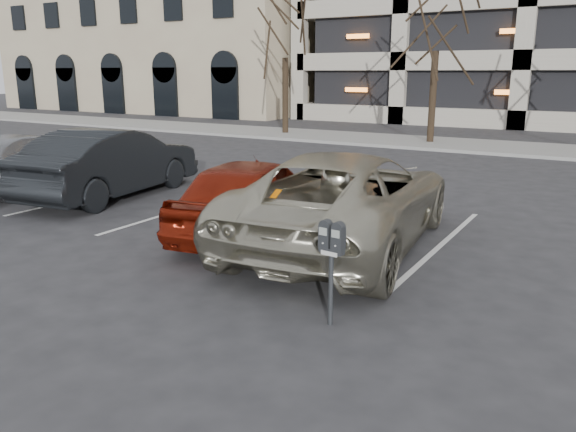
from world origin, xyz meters
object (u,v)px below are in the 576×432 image
(tree_a, at_px, (285,8))
(suv_silver, at_px, (345,199))
(car_dark, at_px, (111,163))
(car_silver, at_px, (21,162))
(car_red, at_px, (253,195))
(parking_meter, at_px, (332,248))

(tree_a, relative_size, suv_silver, 1.29)
(car_dark, height_order, car_silver, car_dark)
(tree_a, bearing_deg, car_dark, -75.88)
(car_red, relative_size, car_silver, 0.87)
(car_red, bearing_deg, parking_meter, 126.60)
(tree_a, distance_m, parking_meter, 21.23)
(suv_silver, relative_size, car_silver, 1.26)
(suv_silver, distance_m, car_red, 1.77)
(tree_a, xyz_separation_m, car_silver, (0.85, -14.34, -4.99))
(car_red, bearing_deg, car_silver, -13.26)
(car_red, bearing_deg, tree_a, -71.59)
(tree_a, bearing_deg, suv_silver, -55.48)
(car_silver, bearing_deg, parking_meter, 148.29)
(car_dark, bearing_deg, car_silver, 4.82)
(tree_a, height_order, parking_meter, tree_a)
(parking_meter, bearing_deg, suv_silver, 119.16)
(parking_meter, bearing_deg, car_red, 143.99)
(tree_a, bearing_deg, car_red, -60.86)
(car_dark, relative_size, car_silver, 1.02)
(suv_silver, xyz_separation_m, car_dark, (-6.47, 0.69, 0.00))
(parking_meter, height_order, car_silver, car_silver)
(suv_silver, xyz_separation_m, car_silver, (-9.08, 0.09, -0.11))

